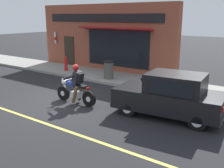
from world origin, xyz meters
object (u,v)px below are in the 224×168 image
motorcycle_with_rider (76,87)px  trash_bin (109,70)px  car_hatchback (170,96)px  fire_hydrant (66,64)px

motorcycle_with_rider → trash_bin: (3.82, 1.16, -0.04)m
motorcycle_with_rider → car_hatchback: size_ratio=0.51×
motorcycle_with_rider → fire_hydrant: motorcycle_with_rider is taller
motorcycle_with_rider → trash_bin: 4.00m
car_hatchback → trash_bin: bearing=58.5°
motorcycle_with_rider → car_hatchback: 3.76m
car_hatchback → trash_bin: (2.96, 4.82, -0.13)m
trash_bin → car_hatchback: bearing=-121.5°
motorcycle_with_rider → trash_bin: bearing=16.8°
motorcycle_with_rider → trash_bin: motorcycle_with_rider is taller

